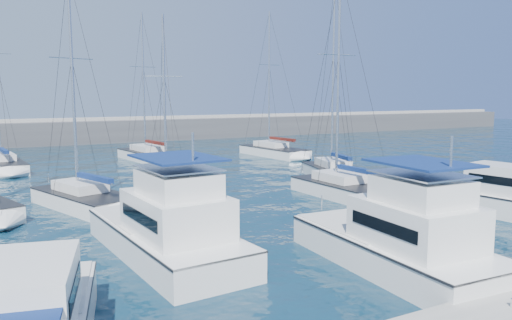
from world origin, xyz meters
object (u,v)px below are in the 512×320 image
motor_yacht_stbd_inner (402,241)px  sailboat_mid_c (168,181)px  sailboat_mid_d (343,189)px  sailboat_back_b (149,156)px  sailboat_back_a (3,165)px  sailboat_mid_b (84,199)px  sailboat_back_c (274,151)px  motor_yacht_port_inner (169,231)px  sailboat_mid_e (335,172)px  motor_yacht_stbd_outer (490,196)px

motor_yacht_stbd_inner → sailboat_mid_c: sailboat_mid_c is taller
sailboat_mid_d → sailboat_back_b: bearing=102.1°
sailboat_back_a → sailboat_back_b: (13.24, 1.16, -0.04)m
sailboat_back_b → motor_yacht_stbd_inner: bearing=-99.2°
sailboat_mid_b → sailboat_mid_c: size_ratio=1.11×
motor_yacht_stbd_inner → sailboat_back_b: 35.55m
sailboat_mid_c → sailboat_back_a: (-10.21, 14.08, 0.05)m
sailboat_back_c → sailboat_mid_b: bearing=-151.6°
sailboat_back_c → sailboat_mid_c: bearing=-149.4°
sailboat_mid_c → sailboat_back_c: 20.41m
motor_yacht_port_inner → motor_yacht_stbd_inner: (7.28, -5.55, 0.00)m
sailboat_mid_e → sailboat_back_a: sailboat_back_a is taller
sailboat_mid_b → sailboat_back_c: (22.34, 16.30, 0.01)m
motor_yacht_port_inner → sailboat_back_a: (-5.46, 28.84, -0.58)m
motor_yacht_port_inner → sailboat_mid_b: size_ratio=0.73×
motor_yacht_stbd_inner → sailboat_back_b: size_ratio=0.62×
motor_yacht_port_inner → sailboat_mid_d: bearing=20.2°
motor_yacht_stbd_inner → motor_yacht_stbd_outer: size_ratio=1.30×
motor_yacht_port_inner → sailboat_back_a: 29.35m
sailboat_mid_d → sailboat_back_a: (-19.41, 22.30, 0.03)m
motor_yacht_stbd_inner → sailboat_back_b: (0.49, 35.54, -0.62)m
motor_yacht_stbd_inner → sailboat_mid_b: sailboat_mid_b is taller
motor_yacht_port_inner → sailboat_mid_b: sailboat_mid_b is taller
motor_yacht_port_inner → sailboat_mid_d: (13.95, 6.54, -0.61)m
sailboat_mid_e → sailboat_back_b: size_ratio=1.04×
sailboat_mid_b → sailboat_back_a: bearing=83.4°
motor_yacht_stbd_outer → sailboat_back_a: bearing=119.3°
sailboat_mid_d → sailboat_back_b: 24.25m
sailboat_mid_c → sailboat_mid_d: sailboat_mid_d is taller
motor_yacht_port_inner → sailboat_back_c: size_ratio=0.65×
sailboat_mid_e → sailboat_back_a: 28.37m
sailboat_mid_b → sailboat_mid_c: 7.29m
motor_yacht_stbd_inner → sailboat_back_a: size_ratio=0.57×
sailboat_mid_b → motor_yacht_stbd_outer: bearing=-49.8°
sailboat_back_b → sailboat_back_c: size_ratio=0.96×
sailboat_back_b → sailboat_mid_b: bearing=-124.7°
motor_yacht_stbd_outer → sailboat_mid_b: size_ratio=0.52×
motor_yacht_port_inner → motor_yacht_stbd_outer: motor_yacht_port_inner is taller
sailboat_mid_b → sailboat_back_a: 18.17m
motor_yacht_stbd_inner → sailboat_mid_b: size_ratio=0.67×
sailboat_mid_d → sailboat_back_c: 21.94m
sailboat_mid_e → sailboat_back_a: size_ratio=0.96×
sailboat_back_b → sailboat_back_a: bearing=176.6°
sailboat_back_a → sailboat_mid_e: bearing=-42.2°
motor_yacht_stbd_inner → sailboat_mid_d: bearing=63.4°
motor_yacht_stbd_outer → sailboat_mid_d: 8.74m
sailboat_back_c → motor_yacht_stbd_outer: bearing=-102.2°
sailboat_mid_e → sailboat_back_b: (-9.82, 17.70, -0.03)m
motor_yacht_port_inner → sailboat_mid_e: bearing=30.1°
sailboat_mid_e → sailboat_back_b: bearing=133.5°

